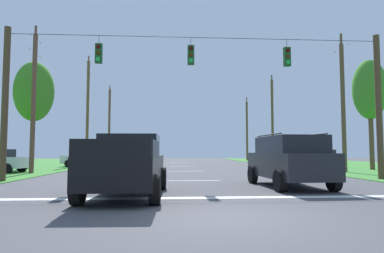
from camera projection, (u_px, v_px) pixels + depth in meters
The scene contains 20 objects.
ground_plane at pixel (224, 217), 7.41m from camera, with size 120.00×120.00×0.00m, color #47474C.
stop_bar_stripe at pixel (208, 198), 10.36m from camera, with size 15.84×0.45×0.01m, color white.
lane_dash_0 at pixel (194, 181), 16.33m from camera, with size 0.15×2.50×0.01m, color white.
lane_dash_1 at pixel (186, 171), 23.90m from camera, with size 0.15×2.50×0.01m, color white.
lane_dash_2 at pixel (182, 166), 31.39m from camera, with size 0.15×2.50×0.01m, color white.
lane_dash_3 at pixel (180, 163), 39.64m from camera, with size 0.15×2.50×0.01m, color white.
lane_dash_4 at pixel (179, 162), 43.88m from camera, with size 0.15×2.50×0.01m, color white.
overhead_signal_span at pixel (198, 97), 16.66m from camera, with size 18.44×0.31×7.28m.
pickup_truck at pixel (128, 165), 10.92m from camera, with size 2.41×5.46×1.95m.
suv_black at pixel (289, 160), 13.50m from camera, with size 2.39×4.88×2.05m.
distant_car_crossing_white at pixel (87, 158), 30.75m from camera, with size 4.36×2.14×1.52m.
distant_car_far_parked at pixel (322, 158), 29.70m from camera, with size 2.26×4.42×1.52m.
utility_pole_mid_right at pixel (343, 105), 22.85m from camera, with size 0.28×1.88×9.30m.
utility_pole_far_right at pixel (272, 119), 37.16m from camera, with size 0.27×1.69×9.66m.
utility_pole_near_left at pixel (247, 130), 51.31m from camera, with size 0.30×1.90×9.49m.
utility_pole_far_left at pixel (34, 99), 21.82m from camera, with size 0.29×1.81×9.46m.
utility_pole_distant_right at pixel (88, 110), 36.27m from camera, with size 0.29×1.65×11.53m.
utility_pole_distant_left at pixel (109, 123), 50.12m from camera, with size 0.33×1.98×10.99m.
tree_roadside_right at pixel (370, 90), 25.97m from camera, with size 2.46×2.46×8.32m.
tree_roadside_far_right at pixel (34, 92), 28.01m from camera, with size 3.12×3.12×8.69m.
Camera 1 is at (-1.17, -7.47, 1.41)m, focal length 32.21 mm.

